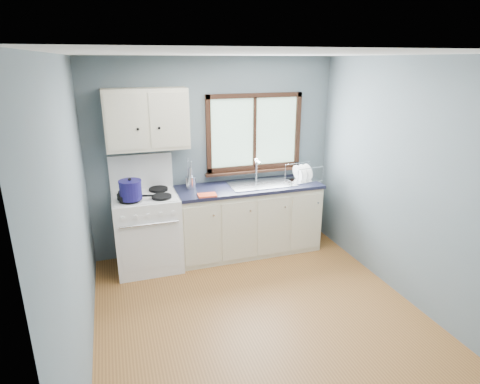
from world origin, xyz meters
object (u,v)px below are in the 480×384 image
object	(u,v)px
stockpot	(130,190)
dish_rack	(303,176)
utensil_crock	(191,183)
thermos	(190,178)
gas_range	(147,229)
base_cabinets	(248,222)
sink	(261,189)
skillet	(130,196)

from	to	relation	value
stockpot	dish_rack	xyz separation A→B (m)	(2.24, 0.20, -0.09)
stockpot	utensil_crock	xyz separation A→B (m)	(0.74, 0.29, -0.07)
stockpot	thermos	xyz separation A→B (m)	(0.73, 0.29, -0.02)
gas_range	base_cabinets	distance (m)	1.31
base_cabinets	thermos	size ratio (longest dim) A/B	6.78
sink	stockpot	world-z (taller)	sink
stockpot	skillet	bearing A→B (deg)	111.23
skillet	utensil_crock	size ratio (longest dim) A/B	1.11
base_cabinets	dish_rack	size ratio (longest dim) A/B	4.00
gas_range	base_cabinets	bearing A→B (deg)	0.82
sink	thermos	bearing A→B (deg)	173.70
stockpot	thermos	size ratio (longest dim) A/B	1.22
sink	dish_rack	distance (m)	0.61
gas_range	dish_rack	distance (m)	2.14
dish_rack	stockpot	bearing A→B (deg)	176.07
base_cabinets	sink	world-z (taller)	sink
sink	dish_rack	world-z (taller)	sink
skillet	thermos	bearing A→B (deg)	34.11
base_cabinets	skillet	bearing A→B (deg)	-173.77
utensil_crock	sink	bearing A→B (deg)	-5.94
stockpot	dish_rack	distance (m)	2.25
utensil_crock	thermos	world-z (taller)	utensil_crock
base_cabinets	dish_rack	bearing A→B (deg)	0.21
base_cabinets	utensil_crock	world-z (taller)	utensil_crock
gas_range	utensil_crock	distance (m)	0.78
sink	stockpot	bearing A→B (deg)	-173.29
base_cabinets	stockpot	distance (m)	1.62
gas_range	dish_rack	world-z (taller)	gas_range
skillet	stockpot	size ratio (longest dim) A/B	1.31
utensil_crock	gas_range	bearing A→B (deg)	-168.95
skillet	dish_rack	xyz separation A→B (m)	(2.26, 0.16, -0.01)
sink	gas_range	bearing A→B (deg)	-179.29
gas_range	dish_rack	xyz separation A→B (m)	(2.08, 0.02, 0.48)
sink	utensil_crock	size ratio (longest dim) A/B	2.13
stockpot	utensil_crock	distance (m)	0.80
base_cabinets	utensil_crock	xyz separation A→B (m)	(-0.73, 0.09, 0.59)
base_cabinets	sink	bearing A→B (deg)	-0.13
skillet	thermos	xyz separation A→B (m)	(0.75, 0.26, 0.07)
sink	utensil_crock	world-z (taller)	utensil_crock
stockpot	sink	bearing A→B (deg)	6.71
stockpot	dish_rack	world-z (taller)	stockpot
base_cabinets	sink	distance (m)	0.48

